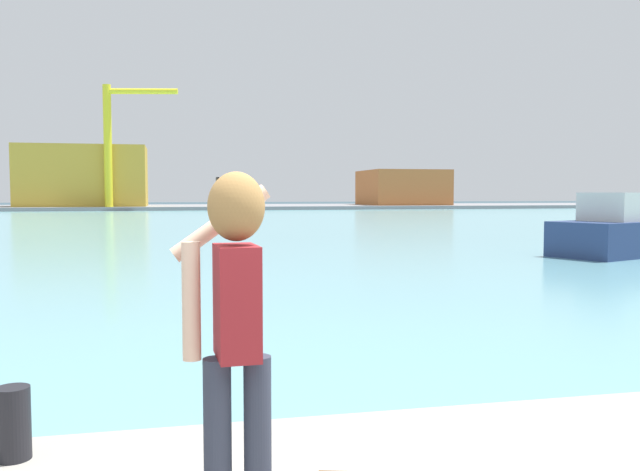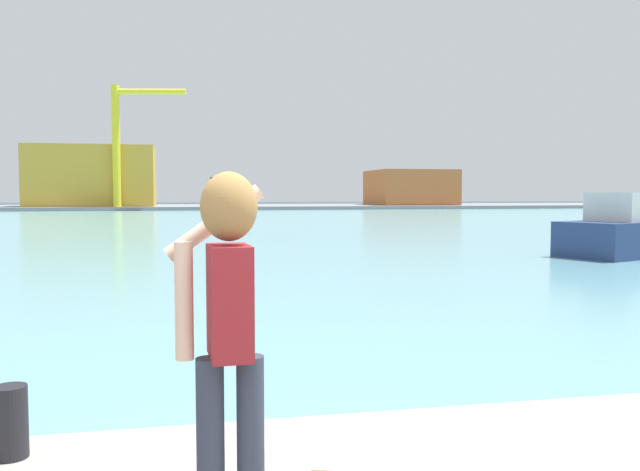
% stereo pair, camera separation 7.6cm
% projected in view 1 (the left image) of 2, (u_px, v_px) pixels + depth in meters
% --- Properties ---
extents(ground_plane, '(220.00, 220.00, 0.00)m').
position_uv_depth(ground_plane, '(183.00, 221.00, 51.64)').
color(ground_plane, '#334751').
extents(harbor_water, '(140.00, 100.00, 0.02)m').
position_uv_depth(harbor_water, '(183.00, 220.00, 53.59)').
color(harbor_water, '#6BA8B2').
rests_on(harbor_water, ground_plane).
extents(far_shore_dock, '(140.00, 20.00, 0.46)m').
position_uv_depth(far_shore_dock, '(178.00, 207.00, 92.53)').
color(far_shore_dock, gray).
rests_on(far_shore_dock, ground_plane).
extents(person_photographer, '(0.53, 0.55, 1.74)m').
position_uv_depth(person_photographer, '(234.00, 308.00, 3.29)').
color(person_photographer, '#2D3342').
rests_on(person_photographer, quay_promenade).
extents(harbor_bollard, '(0.21, 0.21, 0.45)m').
position_uv_depth(harbor_bollard, '(13.00, 423.00, 4.08)').
color(harbor_bollard, black).
rests_on(harbor_bollard, quay_promenade).
extents(boat_moored, '(7.06, 4.65, 2.21)m').
position_uv_depth(boat_moored, '(630.00, 232.00, 23.70)').
color(boat_moored, navy).
rests_on(boat_moored, harbor_water).
extents(warehouse_left, '(15.95, 9.53, 7.86)m').
position_uv_depth(warehouse_left, '(84.00, 176.00, 87.17)').
color(warehouse_left, gold).
rests_on(warehouse_left, far_shore_dock).
extents(warehouse_right, '(11.10, 11.86, 5.06)m').
position_uv_depth(warehouse_right, '(402.00, 188.00, 98.33)').
color(warehouse_right, '#B26633').
rests_on(warehouse_right, far_shore_dock).
extents(port_crane, '(9.11, 2.54, 15.09)m').
position_uv_depth(port_crane, '(115.00, 134.00, 82.37)').
color(port_crane, yellow).
rests_on(port_crane, far_shore_dock).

